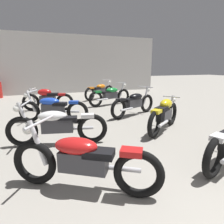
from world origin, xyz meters
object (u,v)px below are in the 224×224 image
(motorcycle_right_row_2, at_px, (164,114))
(motorcycle_right_row_5, at_px, (100,90))
(motorcycle_left_row_3, at_px, (53,108))
(motorcycle_right_row_3, at_px, (134,103))
(motorcycle_right_row_4, at_px, (110,95))
(motorcycle_left_row_1, at_px, (83,160))
(motorcycle_left_row_4, at_px, (47,99))
(motorcycle_left_row_2, at_px, (57,125))

(motorcycle_right_row_2, relative_size, motorcycle_right_row_5, 0.88)
(motorcycle_left_row_3, height_order, motorcycle_right_row_2, motorcycle_left_row_3)
(motorcycle_right_row_3, distance_m, motorcycle_right_row_4, 2.06)
(motorcycle_left_row_3, bearing_deg, motorcycle_right_row_4, 36.35)
(motorcycle_left_row_1, bearing_deg, motorcycle_right_row_4, 65.56)
(motorcycle_left_row_3, bearing_deg, motorcycle_left_row_4, 91.26)
(motorcycle_left_row_2, height_order, motorcycle_right_row_2, motorcycle_left_row_2)
(motorcycle_left_row_1, distance_m, motorcycle_left_row_2, 1.82)
(motorcycle_left_row_4, xyz_separation_m, motorcycle_right_row_3, (2.76, -1.89, -0.01))
(motorcycle_left_row_3, bearing_deg, motorcycle_left_row_1, -88.96)
(motorcycle_left_row_1, relative_size, motorcycle_left_row_3, 0.93)
(motorcycle_left_row_4, bearing_deg, motorcycle_left_row_1, -88.89)
(motorcycle_left_row_2, distance_m, motorcycle_left_row_4, 3.64)
(motorcycle_right_row_3, relative_size, motorcycle_right_row_4, 0.97)
(motorcycle_left_row_1, relative_size, motorcycle_right_row_3, 0.91)
(motorcycle_right_row_2, bearing_deg, motorcycle_right_row_3, 89.03)
(motorcycle_right_row_2, relative_size, motorcycle_right_row_3, 0.82)
(motorcycle_left_row_1, height_order, motorcycle_right_row_5, same)
(motorcycle_left_row_4, relative_size, motorcycle_right_row_2, 1.12)
(motorcycle_right_row_2, distance_m, motorcycle_right_row_5, 5.59)
(motorcycle_right_row_3, bearing_deg, motorcycle_left_row_2, -147.91)
(motorcycle_left_row_2, distance_m, motorcycle_left_row_3, 1.88)
(motorcycle_right_row_5, bearing_deg, motorcycle_left_row_4, -145.17)
(motorcycle_left_row_1, distance_m, motorcycle_right_row_4, 6.18)
(motorcycle_left_row_1, distance_m, motorcycle_right_row_3, 4.45)
(motorcycle_left_row_4, relative_size, motorcycle_right_row_5, 0.98)
(motorcycle_right_row_3, bearing_deg, motorcycle_left_row_1, -126.60)
(motorcycle_right_row_3, xyz_separation_m, motorcycle_right_row_4, (-0.09, 2.06, 0.00))
(motorcycle_left_row_3, height_order, motorcycle_right_row_3, same)
(motorcycle_left_row_3, bearing_deg, motorcycle_left_row_2, -92.24)
(motorcycle_right_row_4, bearing_deg, motorcycle_left_row_3, -143.65)
(motorcycle_left_row_2, xyz_separation_m, motorcycle_right_row_4, (2.70, 3.81, 0.00))
(motorcycle_left_row_4, relative_size, motorcycle_right_row_4, 0.89)
(motorcycle_right_row_5, bearing_deg, motorcycle_left_row_3, -126.36)
(motorcycle_left_row_2, height_order, motorcycle_left_row_3, same)
(motorcycle_left_row_1, height_order, motorcycle_right_row_2, motorcycle_left_row_1)
(motorcycle_right_row_2, xyz_separation_m, motorcycle_right_row_3, (0.03, 1.78, -0.01))
(motorcycle_right_row_2, bearing_deg, motorcycle_left_row_1, -145.74)
(motorcycle_right_row_2, xyz_separation_m, motorcycle_right_row_5, (0.02, 5.59, -0.01))
(motorcycle_right_row_2, xyz_separation_m, motorcycle_right_row_4, (-0.06, 3.84, -0.01))
(motorcycle_left_row_1, bearing_deg, motorcycle_left_row_3, 91.04)
(motorcycle_right_row_3, distance_m, motorcycle_right_row_5, 3.80)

